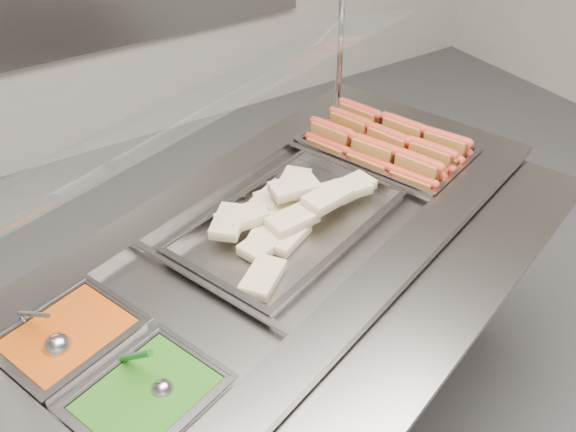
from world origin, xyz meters
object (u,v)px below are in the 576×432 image
pan_hotdogs (386,155)px  pan_wraps (290,227)px  ladle (57,345)px  serving_spoon (158,384)px  steam_counter (279,334)px  sneeze_guard (216,98)px

pan_hotdogs → pan_wraps: same height
ladle → serving_spoon: bearing=-57.1°
pan_hotdogs → serving_spoon: size_ratio=3.75×
pan_hotdogs → serving_spoon: (-1.05, -0.50, 0.05)m
steam_counter → pan_hotdogs: size_ratio=3.25×
pan_hotdogs → ladle: bearing=-166.8°
pan_wraps → ladle: (-0.69, -0.11, 0.03)m
pan_hotdogs → serving_spoon: bearing=-154.3°
pan_wraps → serving_spoon: (-0.55, -0.33, 0.03)m
pan_wraps → ladle: bearing=-171.1°
sneeze_guard → ladle: size_ratio=8.76×
pan_hotdogs → ladle: (-1.19, -0.28, 0.05)m
sneeze_guard → serving_spoon: 0.74m
sneeze_guard → ladle: sneeze_guard is taller
pan_wraps → ladle: size_ratio=4.09×
ladle → serving_spoon: 0.27m
pan_hotdogs → ladle: size_ratio=3.33×
steam_counter → ladle: (-0.64, -0.09, 0.43)m
steam_counter → sneeze_guard: (-0.07, 0.19, 0.76)m
steam_counter → serving_spoon: serving_spoon is taller
pan_hotdogs → steam_counter: bearing=-161.1°
sneeze_guard → serving_spoon: sneeze_guard is taller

